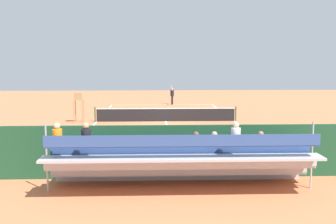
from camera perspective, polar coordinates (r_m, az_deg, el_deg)
The scene contains 12 objects.
ground_plane at distance 29.07m, azimuth -0.30°, elevation -1.34°, with size 60.00×60.00×0.00m, color #CC7047.
court_line_markings at distance 29.11m, azimuth -0.30°, elevation -1.32°, with size 10.10×22.20×0.01m.
tennis_net at distance 29.00m, azimuth -0.30°, elevation -0.36°, with size 10.30×0.10×1.07m.
backdrop_wall at distance 15.14m, azimuth 1.45°, elevation -5.61°, with size 18.00×0.16×2.00m, color #1E4C2D.
bleacher_stand at distance 13.79m, azimuth 1.75°, elevation -7.09°, with size 9.06×2.40×2.48m.
umpire_chair at distance 29.05m, azimuth -12.60°, elevation 1.09°, with size 0.67×0.67×2.14m.
courtside_bench at distance 16.14m, azimuth 7.41°, elevation -6.46°, with size 1.80×0.40×0.93m.
equipment_bag at distance 15.94m, azimuth 2.33°, elevation -7.99°, with size 0.90×0.36×0.36m, color #334C8C.
tennis_player at distance 40.02m, azimuth 0.60°, elevation 2.52°, with size 0.46×0.56×1.93m.
tennis_racket at distance 39.83m, azimuth -0.36°, elevation 1.05°, with size 0.47×0.55×0.03m.
tennis_ball_near at distance 39.29m, azimuth 2.14°, elevation 0.98°, with size 0.07×0.07×0.07m, color #CCDB33.
tennis_ball_far at distance 37.50m, azimuth 0.09°, elevation 0.68°, with size 0.07×0.07×0.07m, color #CCDB33.
Camera 1 is at (0.94, 28.72, 4.40)m, focal length 42.86 mm.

